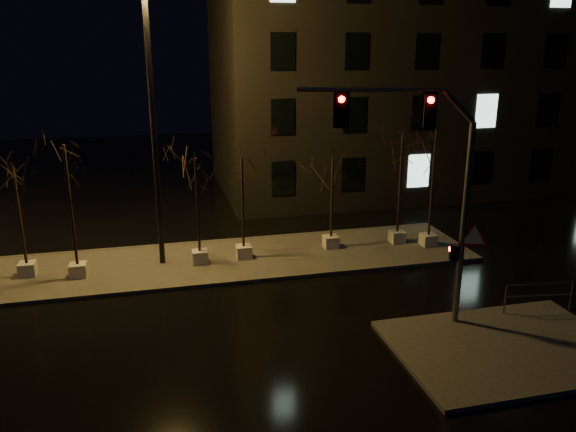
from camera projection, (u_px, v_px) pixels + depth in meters
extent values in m
plane|color=black|center=(249.00, 325.00, 19.00)|extent=(90.00, 90.00, 0.00)
cube|color=#484440|center=(226.00, 260.00, 24.56)|extent=(22.00, 5.00, 0.15)
cube|color=#484440|center=(507.00, 348.00, 17.42)|extent=(7.00, 5.00, 0.15)
cube|color=black|center=(410.00, 71.00, 36.75)|extent=(25.00, 12.00, 15.00)
cube|color=silver|center=(27.00, 269.00, 22.65)|extent=(0.65, 0.65, 0.55)
cylinder|color=black|center=(20.00, 216.00, 22.01)|extent=(0.11, 0.11, 3.94)
cube|color=silver|center=(78.00, 270.00, 22.55)|extent=(0.65, 0.65, 0.55)
cylinder|color=black|center=(71.00, 206.00, 21.78)|extent=(0.11, 0.11, 4.81)
cube|color=silver|center=(200.00, 257.00, 23.98)|extent=(0.65, 0.65, 0.55)
cylinder|color=black|center=(198.00, 206.00, 23.33)|extent=(0.11, 0.11, 4.00)
cube|color=silver|center=(244.00, 252.00, 24.58)|extent=(0.65, 0.65, 0.55)
cylinder|color=black|center=(243.00, 202.00, 23.93)|extent=(0.11, 0.11, 3.93)
cube|color=silver|center=(331.00, 242.00, 25.83)|extent=(0.65, 0.65, 0.55)
cylinder|color=black|center=(332.00, 198.00, 25.22)|extent=(0.11, 0.11, 3.64)
cube|color=silver|center=(397.00, 237.00, 26.53)|extent=(0.65, 0.65, 0.55)
cylinder|color=black|center=(400.00, 184.00, 25.79)|extent=(0.11, 0.11, 4.55)
cube|color=silver|center=(428.00, 240.00, 26.09)|extent=(0.65, 0.65, 0.55)
cylinder|color=black|center=(433.00, 183.00, 25.31)|extent=(0.11, 0.11, 4.84)
cylinder|color=#5A5D62|center=(464.00, 227.00, 18.02)|extent=(0.20, 0.20, 6.69)
cylinder|color=#5A5D62|center=(370.00, 90.00, 17.06)|extent=(4.27, 1.60, 0.16)
cube|color=black|center=(429.00, 111.00, 17.07)|extent=(0.40, 0.34, 1.00)
cube|color=black|center=(341.00, 110.00, 17.31)|extent=(0.40, 0.34, 1.00)
cube|color=black|center=(453.00, 252.00, 18.30)|extent=(0.30, 0.27, 0.50)
cone|color=red|center=(474.00, 237.00, 18.03)|extent=(1.11, 0.41, 1.16)
sphere|color=#FF0C07|center=(476.00, 100.00, 16.86)|extent=(0.20, 0.20, 0.20)
cylinder|color=black|center=(154.00, 132.00, 22.47)|extent=(0.22, 0.22, 11.19)
cylinder|color=#5A5D62|center=(505.00, 300.00, 19.37)|extent=(0.06, 0.06, 0.99)
cylinder|color=#5A5D62|center=(571.00, 297.00, 19.62)|extent=(0.06, 0.06, 0.99)
cylinder|color=#5A5D62|center=(540.00, 284.00, 19.34)|extent=(2.41, 0.36, 0.04)
cylinder|color=#5A5D62|center=(539.00, 296.00, 19.47)|extent=(2.41, 0.36, 0.04)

